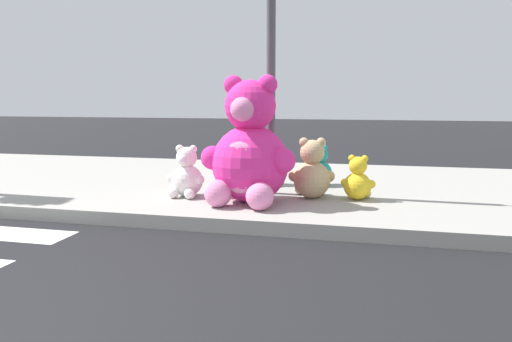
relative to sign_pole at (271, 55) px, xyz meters
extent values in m
cube|color=#9E9B93|center=(-1.00, 0.80, -1.77)|extent=(28.00, 4.40, 0.15)
cylinder|color=#4C4C51|center=(0.00, 0.00, -0.10)|extent=(0.11, 0.11, 3.20)
sphere|color=#F22D93|center=(-0.12, -0.55, -1.26)|extent=(0.88, 0.88, 0.88)
ellipsoid|color=pink|center=(-0.15, -0.86, -1.26)|extent=(0.50, 0.24, 0.57)
sphere|color=#F22D93|center=(-0.12, -0.55, -0.60)|extent=(0.58, 0.58, 0.58)
sphere|color=pink|center=(-0.15, -0.79, -0.63)|extent=(0.26, 0.26, 0.26)
sphere|color=#F22D93|center=(0.08, -0.57, -0.37)|extent=(0.22, 0.22, 0.22)
sphere|color=#F22D93|center=(0.28, -0.70, -1.19)|extent=(0.28, 0.28, 0.28)
sphere|color=pink|center=(0.08, -0.95, -1.55)|extent=(0.30, 0.30, 0.30)
sphere|color=#F22D93|center=(-0.32, -0.53, -0.37)|extent=(0.22, 0.22, 0.22)
sphere|color=#F22D93|center=(-0.55, -0.62, -1.19)|extent=(0.28, 0.28, 0.28)
sphere|color=pink|center=(-0.40, -0.90, -1.55)|extent=(0.30, 0.30, 0.30)
sphere|color=yellow|center=(1.07, -0.14, -1.54)|extent=(0.32, 0.32, 0.32)
ellipsoid|color=#F0DB80|center=(1.09, -0.02, -1.54)|extent=(0.19, 0.09, 0.21)
sphere|color=yellow|center=(1.07, -0.14, -1.29)|extent=(0.21, 0.21, 0.21)
sphere|color=#F0DB80|center=(1.08, -0.05, -1.31)|extent=(0.10, 0.10, 0.10)
sphere|color=yellow|center=(1.00, -0.13, -1.21)|extent=(0.08, 0.08, 0.08)
sphere|color=yellow|center=(0.92, -0.08, -1.51)|extent=(0.10, 0.10, 0.10)
sphere|color=#F0DB80|center=(1.00, 0.01, -1.64)|extent=(0.11, 0.11, 0.11)
sphere|color=yellow|center=(1.15, -0.15, -1.21)|extent=(0.08, 0.08, 0.08)
sphere|color=yellow|center=(1.23, -0.12, -1.51)|extent=(0.10, 0.10, 0.10)
sphere|color=#F0DB80|center=(1.18, -0.01, -1.64)|extent=(0.11, 0.11, 0.11)
sphere|color=tan|center=(0.54, -0.16, -1.48)|extent=(0.44, 0.44, 0.44)
ellipsoid|color=beige|center=(0.51, -0.01, -1.48)|extent=(0.26, 0.14, 0.29)
sphere|color=tan|center=(0.54, -0.16, -1.14)|extent=(0.29, 0.29, 0.29)
sphere|color=beige|center=(0.52, -0.04, -1.16)|extent=(0.13, 0.13, 0.13)
sphere|color=tan|center=(0.44, -0.18, -1.03)|extent=(0.11, 0.11, 0.11)
sphere|color=tan|center=(0.32, -0.15, -1.44)|extent=(0.14, 0.14, 0.14)
sphere|color=beige|center=(0.38, 0.00, -1.62)|extent=(0.15, 0.15, 0.15)
sphere|color=tan|center=(0.64, -0.14, -1.03)|extent=(0.11, 0.11, 0.11)
sphere|color=tan|center=(0.74, -0.07, -1.44)|extent=(0.14, 0.14, 0.14)
sphere|color=beige|center=(0.62, 0.05, -1.62)|extent=(0.15, 0.15, 0.15)
sphere|color=olive|center=(-0.33, 0.62, -1.48)|extent=(0.43, 0.43, 0.43)
ellipsoid|color=tan|center=(-0.42, 0.49, -1.48)|extent=(0.25, 0.21, 0.28)
sphere|color=olive|center=(-0.33, 0.62, -1.16)|extent=(0.28, 0.28, 0.28)
sphere|color=tan|center=(-0.40, 0.52, -1.18)|extent=(0.13, 0.13, 0.13)
sphere|color=olive|center=(-0.25, 0.56, -1.05)|extent=(0.11, 0.11, 0.11)
sphere|color=olive|center=(-0.20, 0.46, -1.45)|extent=(0.13, 0.13, 0.13)
sphere|color=tan|center=(-0.34, 0.40, -1.62)|extent=(0.15, 0.15, 0.15)
sphere|color=olive|center=(-0.41, 0.68, -1.05)|extent=(0.11, 0.11, 0.11)
sphere|color=olive|center=(-0.53, 0.69, -1.45)|extent=(0.13, 0.13, 0.13)
sphere|color=tan|center=(-0.54, 0.54, -1.62)|extent=(0.15, 0.15, 0.15)
sphere|color=white|center=(-0.95, -0.41, -1.51)|extent=(0.38, 0.38, 0.38)
ellipsoid|color=white|center=(-0.96, -0.55, -1.51)|extent=(0.22, 0.10, 0.25)
sphere|color=white|center=(-0.95, -0.41, -1.22)|extent=(0.25, 0.25, 0.25)
sphere|color=white|center=(-0.96, -0.52, -1.23)|extent=(0.12, 0.12, 0.12)
sphere|color=white|center=(-0.86, -0.42, -1.12)|extent=(0.10, 0.10, 0.10)
sphere|color=white|center=(-0.77, -0.47, -1.48)|extent=(0.12, 0.12, 0.12)
sphere|color=white|center=(-0.85, -0.58, -1.63)|extent=(0.13, 0.13, 0.13)
sphere|color=white|center=(-1.04, -0.41, -1.12)|extent=(0.10, 0.10, 0.10)
sphere|color=white|center=(-1.14, -0.45, -1.48)|extent=(0.12, 0.12, 0.12)
sphere|color=white|center=(-1.07, -0.57, -1.63)|extent=(0.13, 0.13, 0.13)
sphere|color=teal|center=(0.54, 0.71, -1.53)|extent=(0.34, 0.34, 0.34)
ellipsoid|color=#7BBFBC|center=(0.45, 0.79, -1.53)|extent=(0.18, 0.19, 0.22)
sphere|color=teal|center=(0.54, 0.71, -1.27)|extent=(0.22, 0.22, 0.22)
sphere|color=#7BBFBC|center=(0.47, 0.77, -1.29)|extent=(0.10, 0.10, 0.10)
sphere|color=teal|center=(0.49, 0.65, -1.18)|extent=(0.09, 0.09, 0.09)
sphere|color=teal|center=(0.40, 0.62, -1.50)|extent=(0.11, 0.11, 0.11)
sphere|color=#7BBFBC|center=(0.37, 0.74, -1.64)|extent=(0.12, 0.12, 0.12)
sphere|color=teal|center=(0.60, 0.76, -1.18)|extent=(0.09, 0.09, 0.09)
sphere|color=teal|center=(0.62, 0.85, -1.50)|extent=(0.11, 0.11, 0.11)
sphere|color=#7BBFBC|center=(0.50, 0.87, -1.64)|extent=(0.12, 0.12, 0.12)
camera|label=1|loc=(1.21, -5.86, -0.52)|focal=33.99mm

